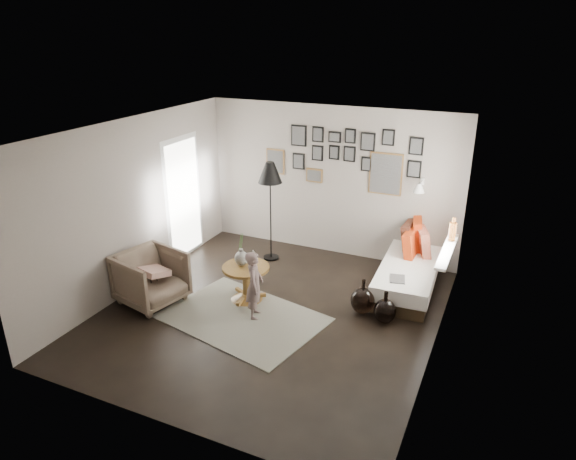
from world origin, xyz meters
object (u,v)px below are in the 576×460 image
at_px(daybed, 409,271).
at_px(magazine_basket, 151,285).
at_px(pedestal_table, 246,284).
at_px(child, 255,285).
at_px(armchair, 151,278).
at_px(demijohn_large, 363,300).
at_px(floor_lamp, 270,176).
at_px(vase, 241,256).
at_px(demijohn_small, 385,311).

xyz_separation_m(daybed, magazine_basket, (-3.45, -1.90, -0.09)).
bearing_deg(pedestal_table, child, -47.65).
xyz_separation_m(pedestal_table, armchair, (-1.23, -0.63, 0.14)).
xyz_separation_m(armchair, magazine_basket, (-0.12, 0.12, -0.20)).
distance_m(magazine_basket, child, 1.72).
xyz_separation_m(armchair, demijohn_large, (2.91, 0.97, -0.19)).
bearing_deg(daybed, child, -138.00).
bearing_deg(demijohn_large, child, -151.85).
bearing_deg(floor_lamp, daybed, -1.91).
xyz_separation_m(armchair, child, (1.57, 0.26, 0.10)).
relative_size(floor_lamp, demijohn_large, 3.34).
relative_size(daybed, armchair, 2.28).
bearing_deg(daybed, armchair, -151.67).
bearing_deg(magazine_basket, floor_lamp, 62.49).
bearing_deg(armchair, pedestal_table, -49.78).
bearing_deg(vase, daybed, 31.93).
bearing_deg(demijohn_small, daybed, 86.00).
distance_m(pedestal_table, demijohn_small, 2.04).
height_order(pedestal_table, armchair, armchair).
bearing_deg(magazine_basket, pedestal_table, 20.85).
relative_size(floor_lamp, demijohn_small, 3.67).
relative_size(pedestal_table, armchair, 0.80).
bearing_deg(demijohn_large, demijohn_small, -18.92).
height_order(pedestal_table, vase, vase).
bearing_deg(magazine_basket, armchair, -45.12).
bearing_deg(child, demijohn_small, -91.36).
bearing_deg(daybed, floor_lamp, 175.31).
bearing_deg(demijohn_large, magazine_basket, -164.18).
bearing_deg(daybed, pedestal_table, -149.49).
height_order(vase, magazine_basket, vase).
bearing_deg(daybed, demijohn_large, -115.29).
distance_m(armchair, magazine_basket, 0.26).
xyz_separation_m(magazine_basket, demijohn_small, (3.37, 0.74, -0.01)).
xyz_separation_m(vase, armchair, (-1.15, -0.65, -0.30)).
relative_size(vase, floor_lamp, 0.29).
xyz_separation_m(daybed, child, (-1.77, -1.76, 0.21)).
bearing_deg(demijohn_small, floor_lamp, 152.09).
relative_size(vase, child, 0.50).
distance_m(demijohn_large, child, 1.55).
distance_m(vase, daybed, 2.61).
bearing_deg(magazine_basket, child, 4.76).
distance_m(daybed, demijohn_large, 1.13).
distance_m(vase, demijohn_large, 1.85).
relative_size(daybed, floor_lamp, 1.13).
bearing_deg(demijohn_small, child, -160.55).
height_order(pedestal_table, magazine_basket, pedestal_table).
relative_size(pedestal_table, vase, 1.40).
bearing_deg(demijohn_large, floor_lamp, 150.64).
distance_m(floor_lamp, demijohn_small, 2.96).
relative_size(armchair, child, 0.87).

